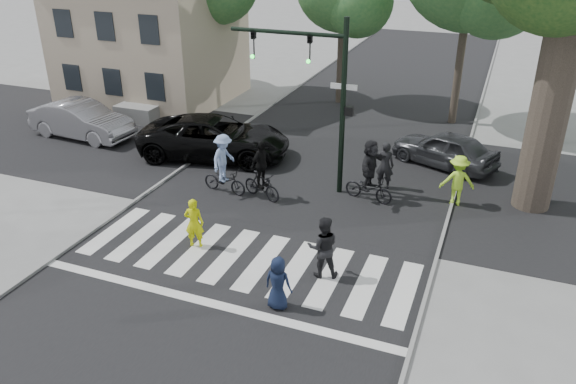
% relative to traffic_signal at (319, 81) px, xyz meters
% --- Properties ---
extents(ground, '(120.00, 120.00, 0.00)m').
position_rel_traffic_signal_xyz_m(ground, '(-0.35, -6.20, -3.90)').
color(ground, gray).
rests_on(ground, ground).
extents(road_stem, '(10.00, 70.00, 0.01)m').
position_rel_traffic_signal_xyz_m(road_stem, '(-0.35, -1.20, -3.90)').
color(road_stem, black).
rests_on(road_stem, ground).
extents(road_cross, '(70.00, 10.00, 0.01)m').
position_rel_traffic_signal_xyz_m(road_cross, '(-0.35, 1.80, -3.89)').
color(road_cross, black).
rests_on(road_cross, ground).
extents(curb_left, '(0.10, 70.00, 0.10)m').
position_rel_traffic_signal_xyz_m(curb_left, '(-5.40, -1.20, -3.85)').
color(curb_left, gray).
rests_on(curb_left, ground).
extents(curb_right, '(0.10, 70.00, 0.10)m').
position_rel_traffic_signal_xyz_m(curb_right, '(4.70, -1.20, -3.85)').
color(curb_right, gray).
rests_on(curb_right, ground).
extents(crosswalk, '(10.00, 3.85, 0.01)m').
position_rel_traffic_signal_xyz_m(crosswalk, '(-0.35, -5.54, -3.89)').
color(crosswalk, silver).
rests_on(crosswalk, ground).
extents(traffic_signal, '(4.45, 0.29, 6.00)m').
position_rel_traffic_signal_xyz_m(traffic_signal, '(0.00, 0.00, 0.00)').
color(traffic_signal, black).
rests_on(traffic_signal, ground).
extents(house, '(8.40, 8.10, 8.82)m').
position_rel_traffic_signal_xyz_m(house, '(-11.85, 7.78, -0.10)').
color(house, '#C3AC8E').
rests_on(house, ground).
extents(pedestrian_woman, '(0.64, 0.50, 1.54)m').
position_rel_traffic_signal_xyz_m(pedestrian_woman, '(-2.04, -5.09, -3.13)').
color(pedestrian_woman, '#CDD808').
rests_on(pedestrian_woman, ground).
extents(pedestrian_child, '(0.71, 0.47, 1.42)m').
position_rel_traffic_signal_xyz_m(pedestrian_child, '(1.34, -6.90, -3.19)').
color(pedestrian_child, '#111A33').
rests_on(pedestrian_child, ground).
extents(pedestrian_adult, '(1.03, 0.92, 1.75)m').
position_rel_traffic_signal_xyz_m(pedestrian_adult, '(1.92, -5.18, -3.02)').
color(pedestrian_adult, black).
rests_on(pedestrian_adult, ground).
extents(cyclist_left, '(1.76, 1.17, 2.15)m').
position_rel_traffic_signal_xyz_m(cyclist_left, '(-2.91, -1.50, -2.97)').
color(cyclist_left, black).
rests_on(cyclist_left, ground).
extents(cyclist_mid, '(1.65, 1.05, 2.08)m').
position_rel_traffic_signal_xyz_m(cyclist_mid, '(-1.50, -1.47, -3.05)').
color(cyclist_mid, black).
rests_on(cyclist_mid, ground).
extents(cyclist_right, '(1.81, 1.68, 2.19)m').
position_rel_traffic_signal_xyz_m(cyclist_right, '(1.96, -0.27, -2.93)').
color(cyclist_right, black).
rests_on(cyclist_right, ground).
extents(car_suv, '(6.40, 3.89, 1.66)m').
position_rel_traffic_signal_xyz_m(car_suv, '(-4.79, 1.33, -3.07)').
color(car_suv, black).
rests_on(car_suv, ground).
extents(car_silver, '(4.93, 2.02, 1.59)m').
position_rel_traffic_signal_xyz_m(car_silver, '(-11.35, 1.25, -3.11)').
color(car_silver, '#97969A').
rests_on(car_silver, ground).
extents(car_grey, '(4.43, 3.07, 1.40)m').
position_rel_traffic_signal_xyz_m(car_grey, '(3.95, 3.77, -3.20)').
color(car_grey, '#333437').
rests_on(car_grey, ground).
extents(bystander_hivis, '(1.26, 0.91, 1.76)m').
position_rel_traffic_signal_xyz_m(bystander_hivis, '(4.77, 0.49, -3.02)').
color(bystander_hivis, '#BDFF33').
rests_on(bystander_hivis, ground).
extents(bystander_dark, '(0.65, 0.44, 1.75)m').
position_rel_traffic_signal_xyz_m(bystander_dark, '(2.22, 0.92, -3.03)').
color(bystander_dark, black).
rests_on(bystander_dark, ground).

